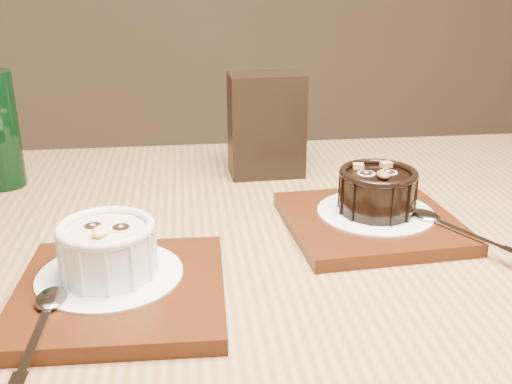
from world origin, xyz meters
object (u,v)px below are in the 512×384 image
table (266,331)px  tray_right (370,222)px  ramekin_white (107,247)px  tray_left (121,292)px  ramekin_dark (377,189)px  condiment_stand (266,125)px

table → tray_right: (0.13, 0.04, 0.10)m
ramekin_white → tray_right: (0.28, 0.08, -0.04)m
tray_left → ramekin_dark: ramekin_dark is taller
ramekin_white → tray_right: 0.29m
ramekin_white → ramekin_dark: same height
ramekin_dark → tray_right: bearing=-138.5°
tray_left → condiment_stand: bearing=56.1°
tray_right → condiment_stand: bearing=109.4°
table → condiment_stand: condiment_stand is taller
ramekin_white → condiment_stand: 0.35m
ramekin_white → condiment_stand: size_ratio=0.62×
tray_left → condiment_stand: condiment_stand is taller
tray_right → condiment_stand: size_ratio=1.29×
table → ramekin_white: bearing=-166.1°
table → condiment_stand: (0.06, 0.24, 0.16)m
table → ramekin_white: 0.21m
table → ramekin_dark: bearing=18.6°
tray_left → ramekin_white: 0.04m
tray_left → ramekin_dark: (0.28, 0.10, 0.04)m
ramekin_dark → condiment_stand: (-0.08, 0.20, 0.03)m
condiment_stand → ramekin_white: bearing=-126.8°
ramekin_dark → tray_left: bearing=-157.6°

